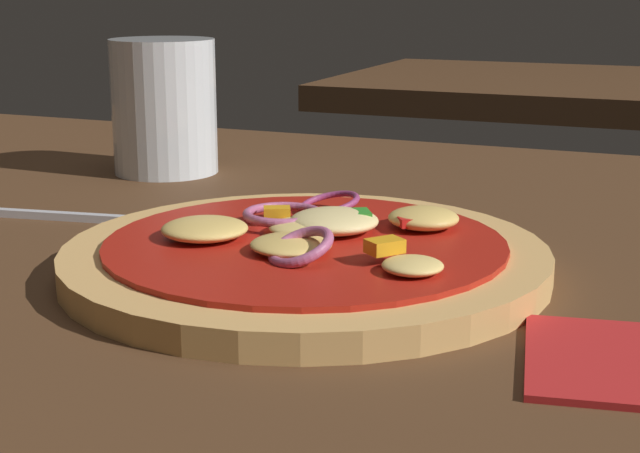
# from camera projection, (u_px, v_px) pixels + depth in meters

# --- Properties ---
(dining_table) EXTENTS (1.18, 0.89, 0.04)m
(dining_table) POSITION_uv_depth(u_px,v_px,m) (200.00, 307.00, 0.51)
(dining_table) COLOR #4C301C
(dining_table) RESTS_ON ground
(pizza) EXTENTS (0.25, 0.25, 0.03)m
(pizza) POSITION_uv_depth(u_px,v_px,m) (306.00, 254.00, 0.50)
(pizza) COLOR tan
(pizza) RESTS_ON dining_table
(fork) EXTENTS (0.19, 0.04, 0.01)m
(fork) POSITION_uv_depth(u_px,v_px,m) (107.00, 219.00, 0.60)
(fork) COLOR silver
(fork) RESTS_ON dining_table
(beer_glass) EXTENTS (0.08, 0.08, 0.10)m
(beer_glass) POSITION_uv_depth(u_px,v_px,m) (165.00, 115.00, 0.75)
(beer_glass) COLOR silver
(beer_glass) RESTS_ON dining_table
(background_table) EXTENTS (0.61, 0.50, 0.04)m
(background_table) POSITION_uv_depth(u_px,v_px,m) (544.00, 89.00, 1.49)
(background_table) COLOR #4C301C
(background_table) RESTS_ON ground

